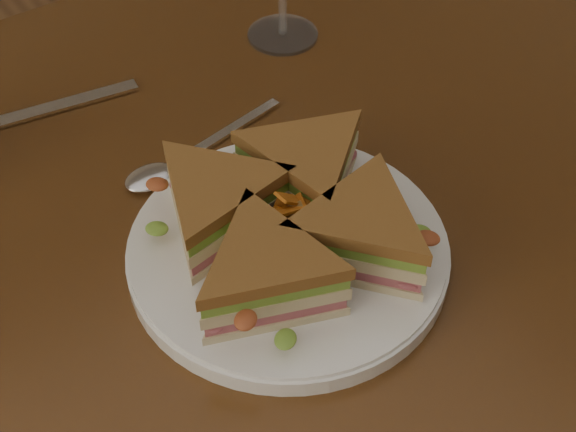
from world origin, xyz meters
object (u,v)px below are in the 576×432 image
(table, at_px, (197,295))
(sandwich_wedges, at_px, (288,220))
(knife, at_px, (25,116))
(plate, at_px, (288,251))
(spoon, at_px, (170,167))

(table, bearing_deg, sandwich_wedges, -58.80)
(knife, bearing_deg, plate, -60.98)
(table, distance_m, plate, 0.14)
(table, relative_size, plate, 4.55)
(sandwich_wedges, xyz_separation_m, knife, (-0.11, 0.30, -0.04))
(plate, xyz_separation_m, knife, (-0.11, 0.30, -0.01))
(sandwich_wedges, distance_m, spoon, 0.16)
(table, distance_m, spoon, 0.13)
(table, distance_m, knife, 0.25)
(sandwich_wedges, bearing_deg, knife, 109.58)
(table, xyz_separation_m, knife, (-0.06, 0.22, 0.10))
(plate, distance_m, sandwich_wedges, 0.04)
(spoon, bearing_deg, plate, -89.58)
(table, xyz_separation_m, plate, (0.05, -0.08, 0.11))
(sandwich_wedges, relative_size, knife, 1.28)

